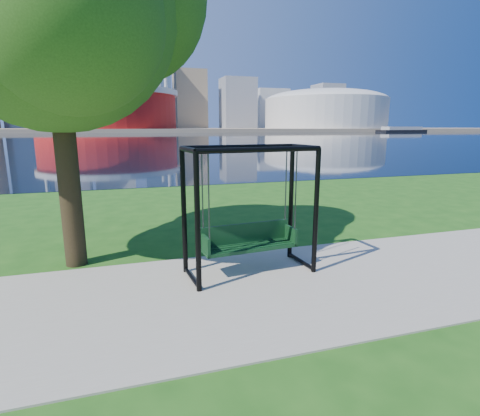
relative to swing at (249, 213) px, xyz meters
name	(u,v)px	position (x,y,z in m)	size (l,w,h in m)	color
ground	(241,281)	(-0.29, -0.36, -1.23)	(900.00, 900.00, 0.00)	#1E5114
path	(249,291)	(-0.29, -0.86, -1.21)	(120.00, 4.00, 0.03)	#9E937F
river	(131,138)	(-0.29, 101.64, -1.22)	(900.00, 180.00, 0.02)	black
far_bank	(125,130)	(-0.29, 305.64, -0.23)	(900.00, 228.00, 2.00)	#937F60
stadium	(107,107)	(-10.29, 234.64, 13.00)	(83.00, 83.00, 32.00)	maroon
arena	(325,108)	(134.71, 234.64, 14.65)	(84.00, 84.00, 26.56)	beige
skyline	(117,85)	(-4.55, 319.03, 34.66)	(392.00, 66.00, 96.50)	gray
swing	(249,213)	(0.00, 0.00, 0.00)	(2.56, 1.28, 2.53)	black
barge	(402,130)	(154.37, 179.39, 0.21)	(32.25, 11.47, 3.16)	black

